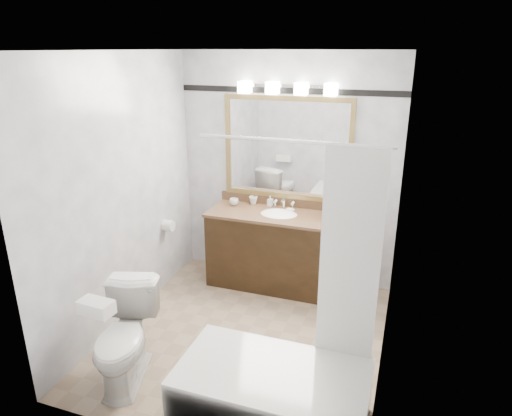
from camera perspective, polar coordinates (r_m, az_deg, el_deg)
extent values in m
cube|color=gray|center=(4.39, -1.22, -15.71)|extent=(2.40, 2.60, 0.01)
cube|color=white|center=(3.59, -1.52, 19.20)|extent=(2.40, 2.60, 0.01)
cube|color=white|center=(4.99, 3.88, 4.67)|extent=(2.40, 0.01, 2.50)
cube|color=white|center=(2.72, -11.06, -8.75)|extent=(2.40, 0.01, 2.50)
cube|color=white|center=(4.35, -16.39, 1.67)|extent=(0.01, 2.60, 2.50)
cube|color=white|center=(3.59, 17.00, -2.15)|extent=(0.01, 2.60, 2.50)
cube|color=black|center=(5.02, 2.78, -5.46)|extent=(1.50, 0.55, 0.82)
cube|color=#8A6241|center=(4.85, 2.86, -0.90)|extent=(1.53, 0.58, 0.03)
cube|color=#8A6241|center=(5.08, 3.73, 0.79)|extent=(1.53, 0.03, 0.10)
ellipsoid|color=white|center=(4.86, 2.86, -1.06)|extent=(0.44, 0.34, 0.14)
cube|color=olive|center=(4.83, 4.02, 13.52)|extent=(1.40, 0.04, 0.05)
cube|color=olive|center=(5.05, 3.74, 1.58)|extent=(1.40, 0.04, 0.05)
cube|color=olive|center=(5.13, -3.49, 7.93)|extent=(0.05, 0.04, 1.00)
cube|color=olive|center=(4.79, 11.74, 6.73)|extent=(0.05, 0.04, 1.00)
cube|color=white|center=(4.92, 3.89, 7.43)|extent=(1.30, 0.01, 1.00)
cube|color=silver|center=(4.81, 4.02, 14.99)|extent=(0.90, 0.05, 0.03)
cube|color=white|center=(4.90, -1.40, 14.88)|extent=(0.12, 0.12, 0.12)
cube|color=white|center=(4.81, 2.07, 14.78)|extent=(0.12, 0.12, 0.12)
cube|color=white|center=(4.73, 5.66, 14.62)|extent=(0.12, 0.12, 0.12)
cube|color=white|center=(4.67, 9.36, 14.40)|extent=(0.12, 0.12, 0.12)
cube|color=black|center=(4.84, 4.08, 14.42)|extent=(2.40, 0.01, 0.06)
cube|color=white|center=(3.43, 2.00, -22.61)|extent=(1.30, 0.72, 0.45)
cylinder|color=silver|center=(2.97, 4.59, 8.31)|extent=(1.30, 0.02, 0.02)
cube|color=white|center=(3.13, 11.66, -6.44)|extent=(0.40, 0.04, 1.55)
cylinder|color=white|center=(5.02, -10.90, -2.16)|extent=(0.11, 0.12, 0.12)
imported|color=white|center=(3.83, -16.08, -15.33)|extent=(0.63, 0.84, 0.77)
cube|color=white|center=(3.42, -19.36, -11.63)|extent=(0.25, 0.15, 0.10)
cylinder|color=black|center=(4.65, 9.31, -1.75)|extent=(0.17, 0.17, 0.02)
cylinder|color=black|center=(4.66, 9.68, -0.17)|extent=(0.14, 0.14, 0.24)
sphere|color=black|center=(4.62, 9.76, 1.22)|extent=(0.14, 0.14, 0.14)
cube|color=black|center=(4.57, 9.35, 0.49)|extent=(0.11, 0.11, 0.05)
cylinder|color=silver|center=(4.62, 9.24, -1.50)|extent=(0.06, 0.06, 0.06)
imported|color=white|center=(5.10, -2.77, 0.78)|extent=(0.12, 0.12, 0.08)
imported|color=white|center=(5.13, -0.34, 0.97)|extent=(0.10, 0.10, 0.09)
imported|color=white|center=(5.07, 1.79, 0.90)|extent=(0.06, 0.06, 0.12)
cube|color=beige|center=(4.93, 4.32, -0.26)|extent=(0.10, 0.08, 0.03)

